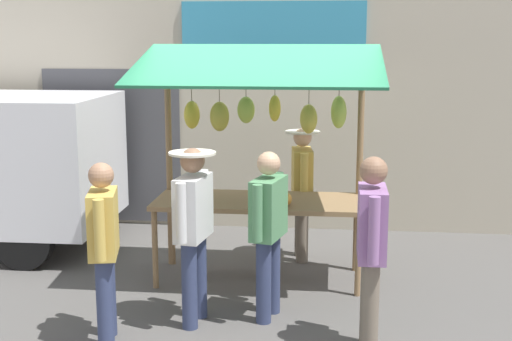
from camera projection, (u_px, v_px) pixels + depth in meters
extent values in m
plane|color=#514F4C|center=(259.00, 279.00, 7.52)|extent=(40.00, 40.00, 0.00)
cube|color=#B2A893|center=(276.00, 103.00, 9.35)|extent=(9.00, 0.25, 3.40)
cube|color=teal|center=(273.00, 23.00, 9.01)|extent=(2.40, 0.06, 0.56)
cube|color=#47474C|center=(113.00, 146.00, 9.57)|extent=(1.90, 0.04, 2.10)
cube|color=olive|center=(259.00, 202.00, 7.36)|extent=(2.20, 0.90, 0.05)
cylinder|color=olive|center=(155.00, 249.00, 7.18)|extent=(0.06, 0.06, 0.83)
cylinder|color=olive|center=(358.00, 256.00, 6.95)|extent=(0.06, 0.06, 0.83)
cylinder|color=olive|center=(172.00, 229.00, 7.94)|extent=(0.06, 0.06, 0.83)
cylinder|color=olive|center=(356.00, 235.00, 7.71)|extent=(0.06, 0.06, 0.83)
cylinder|color=olive|center=(169.00, 163.00, 7.81)|extent=(0.07, 0.07, 2.35)
cylinder|color=olive|center=(360.00, 167.00, 7.58)|extent=(0.07, 0.07, 2.35)
cylinder|color=olive|center=(263.00, 77.00, 7.51)|extent=(2.12, 0.06, 0.06)
cube|color=#23724C|center=(258.00, 65.00, 6.94)|extent=(2.50, 1.46, 0.39)
cylinder|color=brown|center=(339.00, 86.00, 7.44)|extent=(0.01, 0.01, 0.20)
ellipsoid|color=#B2CC4C|center=(339.00, 112.00, 7.50)|extent=(0.24, 0.25, 0.35)
cylinder|color=brown|center=(309.00, 91.00, 7.46)|extent=(0.01, 0.01, 0.29)
ellipsoid|color=gold|center=(309.00, 119.00, 7.52)|extent=(0.26, 0.26, 0.32)
cylinder|color=brown|center=(275.00, 86.00, 7.49)|extent=(0.01, 0.01, 0.20)
ellipsoid|color=yellow|center=(275.00, 108.00, 7.54)|extent=(0.16, 0.18, 0.29)
cylinder|color=brown|center=(246.00, 87.00, 7.55)|extent=(0.01, 0.01, 0.22)
ellipsoid|color=#B2CC4C|center=(246.00, 110.00, 7.60)|extent=(0.24, 0.22, 0.29)
cylinder|color=brown|center=(219.00, 89.00, 7.57)|extent=(0.01, 0.01, 0.27)
ellipsoid|color=gold|center=(220.00, 116.00, 7.63)|extent=(0.26, 0.23, 0.33)
cylinder|color=brown|center=(191.00, 89.00, 7.57)|extent=(0.01, 0.01, 0.26)
ellipsoid|color=yellow|center=(192.00, 115.00, 7.62)|extent=(0.21, 0.24, 0.31)
ellipsoid|color=gold|center=(193.00, 189.00, 7.64)|extent=(0.22, 0.19, 0.10)
ellipsoid|color=orange|center=(285.00, 199.00, 7.08)|extent=(0.18, 0.24, 0.14)
cylinder|color=#726656|center=(301.00, 224.00, 8.26)|extent=(0.14, 0.14, 0.77)
cylinder|color=#726656|center=(302.00, 230.00, 8.01)|extent=(0.14, 0.14, 0.77)
cube|color=gold|center=(302.00, 172.00, 8.01)|extent=(0.27, 0.49, 0.54)
cylinder|color=gold|center=(300.00, 166.00, 8.30)|extent=(0.09, 0.09, 0.50)
cylinder|color=gold|center=(304.00, 175.00, 7.72)|extent=(0.09, 0.09, 0.50)
sphere|color=tan|center=(303.00, 137.00, 7.94)|extent=(0.21, 0.21, 0.21)
cylinder|color=beige|center=(303.00, 132.00, 7.92)|extent=(0.40, 0.40, 0.02)
cylinder|color=#726656|center=(370.00, 311.00, 5.57)|extent=(0.14, 0.14, 0.81)
cylinder|color=#726656|center=(369.00, 299.00, 5.84)|extent=(0.14, 0.14, 0.81)
cube|color=#93669E|center=(372.00, 223.00, 5.57)|extent=(0.22, 0.49, 0.58)
cylinder|color=#93669E|center=(374.00, 231.00, 5.27)|extent=(0.09, 0.09, 0.53)
cylinder|color=#93669E|center=(370.00, 211.00, 5.87)|extent=(0.09, 0.09, 0.53)
sphere|color=#8C664C|center=(374.00, 171.00, 5.49)|extent=(0.22, 0.22, 0.22)
cylinder|color=navy|center=(264.00, 282.00, 6.30)|extent=(0.14, 0.14, 0.77)
cylinder|color=navy|center=(273.00, 273.00, 6.53)|extent=(0.14, 0.14, 0.77)
cube|color=#518C5B|center=(269.00, 208.00, 6.29)|extent=(0.33, 0.51, 0.55)
cylinder|color=#518C5B|center=(257.00, 213.00, 6.02)|extent=(0.09, 0.09, 0.50)
cylinder|color=#518C5B|center=(279.00, 199.00, 6.56)|extent=(0.09, 0.09, 0.50)
sphere|color=tan|center=(269.00, 163.00, 6.21)|extent=(0.21, 0.21, 0.21)
cylinder|color=navy|center=(105.00, 304.00, 5.79)|extent=(0.14, 0.14, 0.77)
cylinder|color=navy|center=(108.00, 293.00, 6.04)|extent=(0.14, 0.14, 0.77)
cube|color=gold|center=(103.00, 223.00, 5.79)|extent=(0.32, 0.50, 0.55)
cylinder|color=gold|center=(99.00, 230.00, 5.50)|extent=(0.09, 0.09, 0.50)
cylinder|color=gold|center=(106.00, 212.00, 6.07)|extent=(0.09, 0.09, 0.50)
sphere|color=#A87A5B|center=(101.00, 175.00, 5.71)|extent=(0.21, 0.21, 0.21)
cylinder|color=navy|center=(189.00, 286.00, 6.17)|extent=(0.14, 0.14, 0.80)
cylinder|color=navy|center=(199.00, 276.00, 6.42)|extent=(0.14, 0.14, 0.80)
cube|color=silver|center=(193.00, 207.00, 6.17)|extent=(0.29, 0.51, 0.57)
cylinder|color=silver|center=(181.00, 213.00, 5.88)|extent=(0.09, 0.09, 0.52)
cylinder|color=silver|center=(204.00, 197.00, 6.45)|extent=(0.09, 0.09, 0.52)
sphere|color=#8C664C|center=(192.00, 161.00, 6.09)|extent=(0.22, 0.22, 0.22)
cylinder|color=beige|center=(192.00, 153.00, 6.08)|extent=(0.42, 0.42, 0.02)
cylinder|color=black|center=(24.00, 240.00, 7.79)|extent=(0.66, 0.19, 0.66)
cylinder|color=black|center=(76.00, 205.00, 9.42)|extent=(0.66, 0.19, 0.66)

